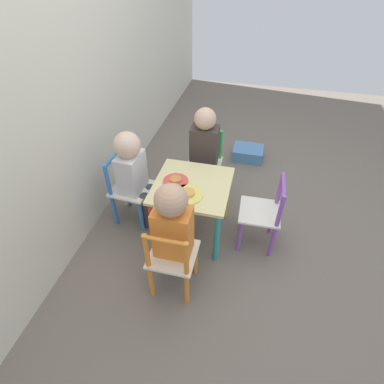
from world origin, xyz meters
TOP-DOWN VIEW (x-y plane):
  - ground_plane at (0.00, 0.00)m, footprint 6.00×6.00m
  - house_wall at (0.00, 0.75)m, footprint 6.00×0.06m
  - kids_table at (0.00, 0.00)m, footprint 0.49×0.49m
  - chair_orange at (-0.47, 0.00)m, footprint 0.26×0.26m
  - chair_blue at (0.04, 0.47)m, footprint 0.28×0.28m
  - chair_green at (0.47, 0.01)m, footprint 0.27×0.27m
  - chair_purple at (0.01, -0.47)m, footprint 0.27×0.27m
  - child_left at (-0.41, 0.00)m, footprint 0.22×0.20m
  - child_back at (0.03, 0.41)m, footprint 0.21×0.22m
  - child_right at (0.41, 0.01)m, footprint 0.21×0.20m
  - plate_left at (-0.11, 0.00)m, footprint 0.19×0.19m
  - plate_back at (0.00, 0.11)m, footprint 0.16×0.16m
  - storage_bin at (1.05, -0.30)m, footprint 0.23×0.28m

SIDE VIEW (x-z plane):
  - ground_plane at x=0.00m, z-range 0.00..0.00m
  - storage_bin at x=1.05m, z-range 0.00..0.11m
  - chair_orange at x=-0.47m, z-range 0.00..0.53m
  - chair_blue at x=0.04m, z-range 0.00..0.53m
  - chair_green at x=0.47m, z-range 0.00..0.53m
  - chair_purple at x=0.01m, z-range 0.00..0.53m
  - kids_table at x=0.00m, z-range 0.14..0.57m
  - plate_left at x=-0.11m, z-range 0.43..0.46m
  - plate_back at x=0.00m, z-range 0.43..0.46m
  - child_back at x=0.03m, z-range 0.08..0.81m
  - child_right at x=0.41m, z-range 0.07..0.83m
  - child_left at x=-0.41m, z-range 0.08..0.84m
  - house_wall at x=0.00m, z-range 0.00..2.60m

